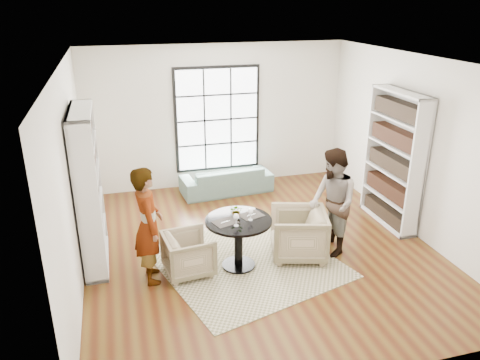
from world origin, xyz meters
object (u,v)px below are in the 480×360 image
object	(u,v)px
armchair_left	(189,254)
wine_glass_right	(250,212)
person_right	(332,203)
pedestal_table	(238,233)
sofa	(226,180)
armchair_right	(298,234)
wine_glass_left	(236,217)
person_left	(148,225)
flower_centerpiece	(237,211)

from	to	relation	value
armchair_left	wine_glass_right	world-z (taller)	wine_glass_right
person_right	pedestal_table	bearing A→B (deg)	-84.99
sofa	wine_glass_right	world-z (taller)	wine_glass_right
sofa	person_right	size ratio (longest dim) A/B	1.10
armchair_right	person_right	world-z (taller)	person_right
wine_glass_left	pedestal_table	bearing A→B (deg)	65.42
person_left	person_right	distance (m)	2.84
flower_centerpiece	person_right	bearing A→B (deg)	-0.85
flower_centerpiece	wine_glass_right	bearing A→B (deg)	-37.60
sofa	flower_centerpiece	bearing A→B (deg)	74.25
wine_glass_left	sofa	bearing A→B (deg)	78.77
armchair_right	wine_glass_right	world-z (taller)	wine_glass_right
person_right	flower_centerpiece	xyz separation A→B (m)	(-1.54, 0.02, 0.04)
pedestal_table	sofa	xyz separation A→B (m)	(0.53, 2.92, -0.30)
sofa	person_left	world-z (taller)	person_left
pedestal_table	flower_centerpiece	size ratio (longest dim) A/B	4.78
armchair_left	wine_glass_left	size ratio (longest dim) A/B	3.67
person_left	wine_glass_left	distance (m)	1.24
person_right	flower_centerpiece	distance (m)	1.54
flower_centerpiece	person_left	bearing A→B (deg)	-177.72
pedestal_table	wine_glass_left	size ratio (longest dim) A/B	5.20
sofa	person_left	bearing A→B (deg)	52.59
sofa	armchair_right	xyz separation A→B (m)	(0.45, -2.87, 0.11)
pedestal_table	wine_glass_left	xyz separation A→B (m)	(-0.08, -0.18, 0.36)
pedestal_table	armchair_left	size ratio (longest dim) A/B	1.42
sofa	person_right	bearing A→B (deg)	104.33
pedestal_table	person_left	xyz separation A→B (m)	(-1.31, 0.02, 0.29)
flower_centerpiece	armchair_right	bearing A→B (deg)	-1.33
pedestal_table	wine_glass_right	world-z (taller)	wine_glass_right
pedestal_table	flower_centerpiece	bearing A→B (deg)	96.12
pedestal_table	wine_glass_right	xyz separation A→B (m)	(0.17, -0.06, 0.35)
sofa	armchair_right	distance (m)	2.90
armchair_left	sofa	bearing A→B (deg)	-30.50
pedestal_table	armchair_left	bearing A→B (deg)	178.21
pedestal_table	armchair_right	bearing A→B (deg)	3.04
pedestal_table	armchair_right	size ratio (longest dim) A/B	1.16
armchair_left	wine_glass_right	xyz separation A→B (m)	(0.92, -0.08, 0.61)
armchair_left	armchair_right	xyz separation A→B (m)	(1.74, 0.03, 0.07)
person_left	flower_centerpiece	world-z (taller)	person_left
armchair_right	pedestal_table	bearing A→B (deg)	-70.97
armchair_right	person_right	size ratio (longest dim) A/B	0.50
person_left	wine_glass_left	size ratio (longest dim) A/B	9.05
wine_glass_left	flower_centerpiece	size ratio (longest dim) A/B	0.92
pedestal_table	armchair_right	xyz separation A→B (m)	(0.99, 0.05, -0.18)
person_left	person_right	world-z (taller)	person_left
wine_glass_right	flower_centerpiece	world-z (taller)	flower_centerpiece
armchair_right	armchair_left	bearing A→B (deg)	-73.06
armchair_right	person_left	xyz separation A→B (m)	(-2.29, -0.03, 0.48)
pedestal_table	sofa	size ratio (longest dim) A/B	0.53
armchair_left	flower_centerpiece	size ratio (longest dim) A/B	3.37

